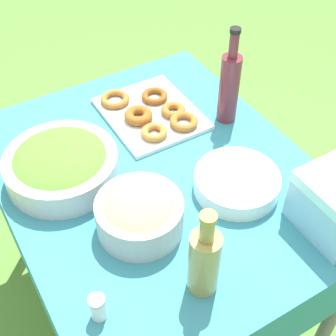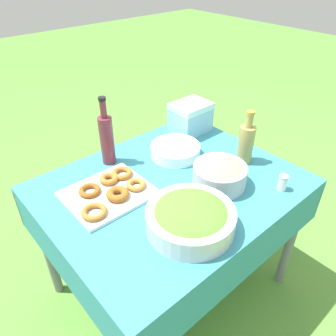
% 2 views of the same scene
% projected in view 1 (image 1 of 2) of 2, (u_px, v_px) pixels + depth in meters
% --- Properties ---
extents(ground_plane, '(14.00, 14.00, 0.00)m').
position_uv_depth(ground_plane, '(161.00, 296.00, 2.06)').
color(ground_plane, '#568C38').
extents(picnic_table, '(1.18, 0.95, 0.78)m').
position_uv_depth(picnic_table, '(158.00, 195.00, 1.59)').
color(picnic_table, teal).
rests_on(picnic_table, ground_plane).
extents(salad_bowl, '(0.36, 0.36, 0.11)m').
position_uv_depth(salad_bowl, '(61.00, 164.00, 1.46)').
color(salad_bowl, silver).
rests_on(salad_bowl, picnic_table).
extents(pasta_bowl, '(0.25, 0.25, 0.12)m').
position_uv_depth(pasta_bowl, '(139.00, 213.00, 1.31)').
color(pasta_bowl, '#B2B7BC').
rests_on(pasta_bowl, picnic_table).
extents(donut_platter, '(0.37, 0.32, 0.05)m').
position_uv_depth(donut_platter, '(151.00, 113.00, 1.70)').
color(donut_platter, silver).
rests_on(donut_platter, picnic_table).
extents(plate_stack, '(0.27, 0.27, 0.06)m').
position_uv_depth(plate_stack, '(237.00, 183.00, 1.44)').
color(plate_stack, white).
rests_on(plate_stack, picnic_table).
extents(olive_oil_bottle, '(0.08, 0.08, 0.29)m').
position_uv_depth(olive_oil_bottle, '(204.00, 260.00, 1.14)').
color(olive_oil_bottle, '#998E4C').
rests_on(olive_oil_bottle, picnic_table).
extents(wine_bottle, '(0.07, 0.07, 0.36)m').
position_uv_depth(wine_bottle, '(229.00, 86.00, 1.61)').
color(wine_bottle, maroon).
rests_on(wine_bottle, picnic_table).
extents(cooler_box, '(0.22, 0.18, 0.18)m').
position_uv_depth(cooler_box, '(336.00, 206.00, 1.30)').
color(cooler_box, '#8CC6E5').
rests_on(cooler_box, picnic_table).
extents(salt_shaker, '(0.04, 0.04, 0.08)m').
position_uv_depth(salt_shaker, '(98.00, 307.00, 1.13)').
color(salt_shaker, white).
rests_on(salt_shaker, picnic_table).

